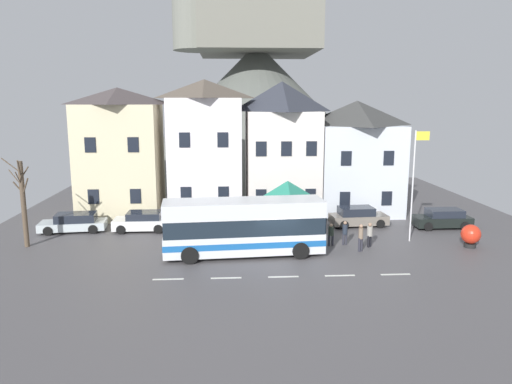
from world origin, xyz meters
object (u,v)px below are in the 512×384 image
public_bench (263,225)px  harbour_buoy (471,235)px  townhouse_03 (355,157)px  townhouse_02 (281,148)px  pedestrian_01 (370,233)px  pedestrian_02 (345,232)px  parked_car_01 (142,221)px  parked_car_03 (288,219)px  flagpole (414,178)px  transit_bus (244,228)px  townhouse_00 (120,153)px  parked_car_02 (442,219)px  bare_tree_00 (23,202)px  townhouse_01 (205,149)px  pedestrian_03 (331,233)px  pedestrian_00 (361,237)px  bus_shelter (288,193)px  parked_car_00 (358,217)px  hilltop_castle (256,104)px  parked_car_04 (74,223)px

public_bench → harbour_buoy: (12.76, -4.50, 0.33)m
townhouse_03 → townhouse_02: bearing=-177.9°
pedestrian_01 → pedestrian_02: (-1.45, 0.54, -0.01)m
parked_car_01 → pedestrian_01: (14.99, -4.90, 0.23)m
townhouse_02 → parked_car_01: townhouse_02 is taller
parked_car_03 → flagpole: flagpole is taller
transit_bus → townhouse_00: bearing=126.6°
townhouse_02 → parked_car_02: size_ratio=2.62×
transit_bus → bare_tree_00: bare_tree_00 is taller
townhouse_03 → pedestrian_02: (-3.15, -9.86, -3.69)m
townhouse_01 → pedestrian_03: townhouse_01 is taller
townhouse_02 → pedestrian_00: (3.68, -11.03, -4.40)m
pedestrian_02 → parked_car_01: bearing=162.2°
townhouse_01 → townhouse_02: bearing=6.4°
pedestrian_00 → townhouse_02: bearing=108.4°
townhouse_03 → bus_shelter: size_ratio=2.32×
transit_bus → bus_shelter: bus_shelter is taller
pedestrian_00 → pedestrian_02: pedestrian_00 is taller
townhouse_03 → parked_car_00: 6.48m
pedestrian_03 → bus_shelter: bearing=147.0°
townhouse_02 → flagpole: townhouse_02 is taller
transit_bus → parked_car_02: (14.65, 5.55, -1.01)m
transit_bus → pedestrian_03: 5.91m
townhouse_00 → hilltop_castle: (11.96, 20.32, 3.73)m
parked_car_01 → bare_tree_00: size_ratio=0.69×
pedestrian_02 → public_bench: bearing=144.8°
pedestrian_02 → bare_tree_00: (-20.20, 0.83, 2.01)m
parked_car_01 → pedestrian_01: bearing=161.9°
parked_car_02 → pedestrian_01: size_ratio=2.59×
hilltop_castle → bare_tree_00: (-16.29, -28.51, -5.90)m
townhouse_00 → flagpole: townhouse_00 is taller
transit_bus → townhouse_02: bearing=68.5°
pedestrian_01 → flagpole: bearing=20.0°
townhouse_00 → public_bench: bearing=-26.9°
parked_car_02 → harbour_buoy: (-0.35, -4.83, 0.13)m
pedestrian_02 → flagpole: size_ratio=0.22×
parked_car_03 → flagpole: bearing=-26.2°
townhouse_01 → townhouse_02: size_ratio=1.01×
pedestrian_03 → harbour_buoy: bearing=-6.0°
bus_shelter → parked_car_00: bus_shelter is taller
townhouse_02 → townhouse_03: 6.24m
townhouse_03 → hilltop_castle: 21.15m
hilltop_castle → pedestrian_02: size_ratio=20.65×
parked_car_03 → parked_car_02: bearing=-2.6°
harbour_buoy → pedestrian_03: bearing=174.0°
townhouse_03 → hilltop_castle: size_ratio=0.28×
hilltop_castle → bus_shelter: bearing=-89.2°
bare_tree_00 → pedestrian_03: bearing=-2.7°
townhouse_03 → pedestrian_00: bearing=-102.6°
parked_car_04 → harbour_buoy: 26.66m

